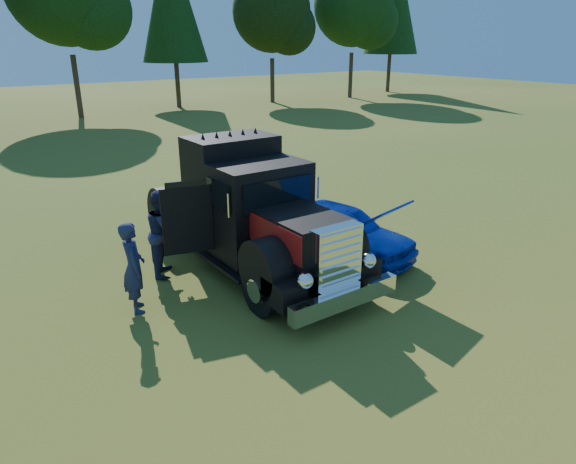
{
  "coord_description": "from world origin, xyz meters",
  "views": [
    {
      "loc": [
        -5.2,
        -7.83,
        5.13
      ],
      "look_at": [
        1.08,
        1.03,
        1.03
      ],
      "focal_mm": 32.0,
      "sensor_mm": 36.0,
      "label": 1
    }
  ],
  "objects_px": {
    "spectator_near": "(134,267)",
    "spectator_far": "(164,233)",
    "hotrod_coupe": "(340,230)",
    "diamond_t_truck": "(251,216)"
  },
  "relations": [
    {
      "from": "hotrod_coupe",
      "to": "spectator_far",
      "type": "bearing_deg",
      "value": 158.77
    },
    {
      "from": "hotrod_coupe",
      "to": "spectator_far",
      "type": "relative_size",
      "value": 2.17
    },
    {
      "from": "spectator_near",
      "to": "spectator_far",
      "type": "relative_size",
      "value": 0.93
    },
    {
      "from": "diamond_t_truck",
      "to": "hotrod_coupe",
      "type": "height_order",
      "value": "diamond_t_truck"
    },
    {
      "from": "hotrod_coupe",
      "to": "spectator_far",
      "type": "xyz_separation_m",
      "value": [
        -3.95,
        1.54,
        0.33
      ]
    },
    {
      "from": "spectator_near",
      "to": "spectator_far",
      "type": "height_order",
      "value": "spectator_far"
    },
    {
      "from": "diamond_t_truck",
      "to": "spectator_near",
      "type": "relative_size",
      "value": 3.84
    },
    {
      "from": "diamond_t_truck",
      "to": "spectator_near",
      "type": "xyz_separation_m",
      "value": [
        -3.01,
        -0.48,
        -0.35
      ]
    },
    {
      "from": "hotrod_coupe",
      "to": "spectator_far",
      "type": "height_order",
      "value": "spectator_far"
    },
    {
      "from": "diamond_t_truck",
      "to": "spectator_far",
      "type": "height_order",
      "value": "diamond_t_truck"
    }
  ]
}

